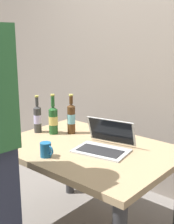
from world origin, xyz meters
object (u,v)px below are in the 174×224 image
laptop (105,143)px  beer_bottle_amber (38,118)px  beer_bottle_green (71,118)px  coffee_mug (46,150)px  beer_bottle_dark (53,119)px

laptop → beer_bottle_amber: beer_bottle_amber is taller
laptop → beer_bottle_amber: 0.64m
laptop → beer_bottle_green: (-0.41, 0.10, 0.09)m
beer_bottle_amber → coffee_mug: size_ratio=2.83×
laptop → beer_bottle_amber: (-0.64, -0.05, 0.08)m
beer_bottle_amber → laptop: bearing=4.7°
beer_bottle_dark → coffee_mug: size_ratio=2.99×
beer_bottle_dark → beer_bottle_amber: bearing=-154.4°
laptop → beer_bottle_amber: bearing=-175.3°
beer_bottle_amber → beer_bottle_green: bearing=35.3°
laptop → beer_bottle_amber: size_ratio=1.35×
beer_bottle_dark → laptop: bearing=-0.6°
beer_bottle_green → coffee_mug: size_ratio=2.97×
beer_bottle_dark → coffee_mug: (0.31, -0.35, -0.07)m
laptop → coffee_mug: laptop is taller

